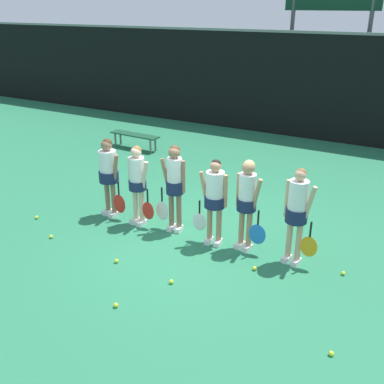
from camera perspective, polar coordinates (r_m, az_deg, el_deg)
ground_plane at (r=8.64m, az=0.14°, el=-5.64°), size 140.00×140.00×0.00m
fence_windscreen at (r=15.05m, az=15.12°, el=12.79°), size 60.00×0.08×3.34m
scoreboard at (r=16.16m, az=17.35°, el=21.73°), size 3.05×0.15×5.30m
bench_courtside at (r=13.83m, az=-7.28°, el=7.04°), size 1.64×0.41×0.46m
player_0 at (r=9.24m, az=-10.54°, el=2.66°), size 0.67×0.40×1.66m
player_1 at (r=8.79m, az=-6.93°, el=1.61°), size 0.62×0.35×1.63m
player_2 at (r=8.46m, az=-2.26°, el=1.33°), size 0.61×0.34×1.72m
player_3 at (r=8.00m, az=2.87°, el=-0.46°), size 0.65×0.38×1.63m
player_4 at (r=7.85m, az=7.02°, el=-0.77°), size 0.63×0.35×1.69m
player_5 at (r=7.56m, az=13.23°, el=-2.17°), size 0.64×0.37×1.71m
tennis_ball_0 at (r=8.57m, az=14.66°, el=-6.44°), size 0.07×0.07×0.07m
tennis_ball_1 at (r=7.67m, az=7.95°, el=-9.58°), size 0.07×0.07×0.07m
tennis_ball_2 at (r=7.90m, az=-9.56°, el=-8.63°), size 0.07×0.07×0.07m
tennis_ball_3 at (r=8.96m, az=-17.46°, el=-5.42°), size 0.07×0.07×0.07m
tennis_ball_4 at (r=9.83m, az=-19.13°, el=-3.05°), size 0.07×0.07×0.07m
tennis_ball_5 at (r=6.87m, az=-9.65°, el=-13.99°), size 0.07×0.07×0.07m
tennis_ball_6 at (r=6.28m, az=17.27°, el=-19.00°), size 0.07×0.07×0.07m
tennis_ball_7 at (r=11.66m, az=-10.59°, el=1.94°), size 0.07×0.07×0.07m
tennis_ball_8 at (r=7.88m, az=18.65°, el=-9.75°), size 0.07×0.07×0.07m
tennis_ball_9 at (r=7.28m, az=-2.64°, el=-11.32°), size 0.07×0.07×0.07m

